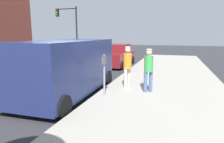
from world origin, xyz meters
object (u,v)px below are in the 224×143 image
pedestrian_in_orange (128,64)px  traffic_light_corner (69,23)px  pedestrian_in_green (149,68)px  parked_van (68,66)px  parking_meter_near (104,68)px  parked_sedan_ahead (117,56)px  parking_meter_far (129,56)px

pedestrian_in_orange → traffic_light_corner: (-8.84, 11.18, 2.37)m
pedestrian_in_green → parked_van: 3.13m
parking_meter_near → pedestrian_in_orange: 1.37m
parked_sedan_ahead → parked_van: bearing=-88.0°
pedestrian_in_green → parked_sedan_ahead: size_ratio=0.38×
parked_van → parked_sedan_ahead: bearing=92.0°
pedestrian_in_orange → parking_meter_near: bearing=-115.6°
parking_meter_near → parking_meter_far: (0.00, 4.23, 0.00)m
parking_meter_near → traffic_light_corner: size_ratio=0.29×
pedestrian_in_green → parked_van: bearing=-163.9°
pedestrian_in_orange → parked_van: bearing=-149.6°
parked_van → traffic_light_corner: traffic_light_corner is taller
parking_meter_near → pedestrian_in_green: (1.50, 0.87, -0.07)m
parked_van → parked_sedan_ahead: 7.94m
parking_meter_far → parked_sedan_ahead: bearing=115.7°
parking_meter_far → pedestrian_in_orange: pedestrian_in_orange is taller
traffic_light_corner → pedestrian_in_green: bearing=-49.8°
pedestrian_in_green → traffic_light_corner: traffic_light_corner is taller
pedestrian_in_orange → parked_sedan_ahead: pedestrian_in_orange is taller
parked_sedan_ahead → parking_meter_far: bearing=-64.3°
parking_meter_near → pedestrian_in_green: size_ratio=0.90×
parking_meter_far → pedestrian_in_green: size_ratio=0.90×
parking_meter_near → parked_sedan_ahead: size_ratio=0.34×
parking_meter_far → traffic_light_corner: bearing=135.3°
parked_van → pedestrian_in_green: bearing=16.1°
parking_meter_far → traffic_light_corner: size_ratio=0.29×
parking_meter_far → pedestrian_in_green: bearing=-65.9°
parking_meter_far → pedestrian_in_green: pedestrian_in_green is taller
parked_sedan_ahead → traffic_light_corner: traffic_light_corner is taller
parking_meter_near → pedestrian_in_green: pedestrian_in_green is taller
pedestrian_in_green → parked_sedan_ahead: bearing=114.9°
pedestrian_in_orange → traffic_light_corner: 14.45m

